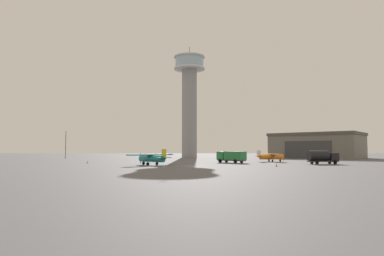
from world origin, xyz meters
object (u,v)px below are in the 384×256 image
object	(u,v)px
control_tower	(189,95)
light_post_west	(66,142)
airplane_teal	(152,158)
airplane_orange	(271,156)
truck_box_green	(231,156)
traffic_cone_near_left	(87,162)
traffic_cone_near_right	(276,165)
truck_fuel_tanker_black	(322,157)

from	to	relation	value
control_tower	light_post_west	xyz separation A→B (m)	(-41.09, -18.74, -19.03)
airplane_teal	airplane_orange	bearing A→B (deg)	-104.35
airplane_teal	truck_box_green	bearing A→B (deg)	-103.29
control_tower	traffic_cone_near_left	bearing A→B (deg)	-115.11
airplane_teal	traffic_cone_near_right	distance (m)	24.47
truck_fuel_tanker_black	traffic_cone_near_left	xyz separation A→B (m)	(-52.37, 5.60, -1.33)
airplane_teal	truck_box_green	size ratio (longest dim) A/B	1.29
airplane_orange	traffic_cone_near_left	distance (m)	45.53
airplane_orange	light_post_west	distance (m)	66.69
control_tower	truck_fuel_tanker_black	size ratio (longest dim) A/B	6.52
airplane_teal	light_post_west	xyz separation A→B (m)	(-33.13, 42.26, 4.05)
airplane_teal	traffic_cone_near_right	xyz separation A→B (m)	(23.97, -4.76, -1.20)
control_tower	truck_box_green	size ratio (longest dim) A/B	6.26
control_tower	airplane_orange	size ratio (longest dim) A/B	4.32
truck_box_green	traffic_cone_near_left	bearing A→B (deg)	49.94
airplane_orange	light_post_west	xyz separation A→B (m)	(-61.93, 24.40, 4.17)
truck_box_green	truck_fuel_tanker_black	distance (m)	20.03
airplane_teal	truck_box_green	world-z (taller)	airplane_teal
airplane_teal	traffic_cone_near_left	xyz separation A→B (m)	(-16.01, 9.84, -1.20)
truck_fuel_tanker_black	truck_box_green	bearing A→B (deg)	150.51
airplane_orange	traffic_cone_near_right	distance (m)	23.15
truck_box_green	light_post_west	world-z (taller)	light_post_west
traffic_cone_near_right	airplane_teal	bearing A→B (deg)	168.77
airplane_orange	truck_fuel_tanker_black	world-z (taller)	airplane_orange
airplane_orange	traffic_cone_near_right	xyz separation A→B (m)	(-4.82, -22.62, -1.07)
airplane_teal	truck_fuel_tanker_black	xyz separation A→B (m)	(36.35, 4.24, 0.12)
airplane_orange	light_post_west	size ratio (longest dim) A/B	1.08
light_post_west	airplane_teal	bearing A→B (deg)	-51.90
airplane_teal	truck_fuel_tanker_black	size ratio (longest dim) A/B	1.34
control_tower	traffic_cone_near_left	world-z (taller)	control_tower
truck_fuel_tanker_black	traffic_cone_near_right	world-z (taller)	truck_fuel_tanker_black
truck_box_green	airplane_teal	bearing A→B (deg)	80.14
light_post_west	traffic_cone_near_right	size ratio (longest dim) A/B	14.51
truck_box_green	truck_fuel_tanker_black	bearing A→B (deg)	-153.69
truck_box_green	truck_fuel_tanker_black	size ratio (longest dim) A/B	1.04
airplane_orange	truck_fuel_tanker_black	xyz separation A→B (m)	(7.56, -13.62, 0.25)
light_post_west	traffic_cone_near_left	xyz separation A→B (m)	(17.12, -32.42, -5.25)
traffic_cone_near_right	truck_box_green	bearing A→B (deg)	111.35
control_tower	traffic_cone_near_right	xyz separation A→B (m)	(16.01, -65.76, -24.28)
truck_box_green	traffic_cone_near_right	size ratio (longest dim) A/B	10.78
light_post_west	traffic_cone_near_right	xyz separation A→B (m)	(57.11, -47.02, -5.25)
control_tower	truck_fuel_tanker_black	world-z (taller)	control_tower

